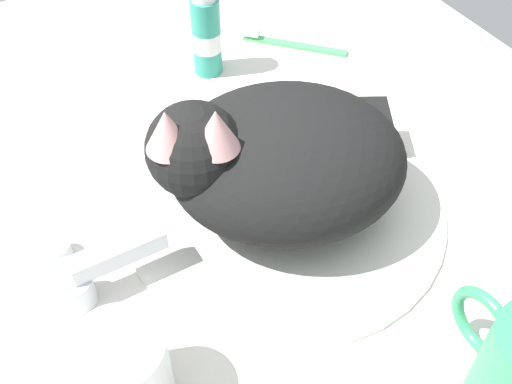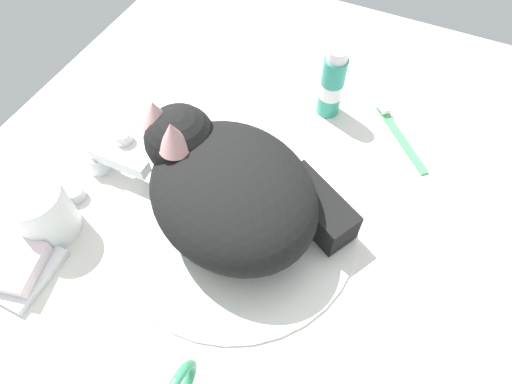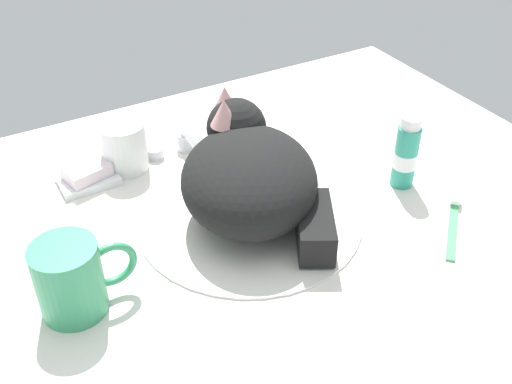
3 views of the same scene
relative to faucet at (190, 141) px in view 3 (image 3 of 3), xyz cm
name	(u,v)px [view 3 (image 3 of 3)]	position (x,y,z in cm)	size (l,w,h in cm)	color
ground_plane	(249,226)	(0.00, -20.52, -3.75)	(110.00, 82.50, 3.00)	silver
sink_basin	(249,216)	(0.00, -20.52, -1.85)	(32.80, 32.80, 0.79)	silver
faucet	(190,141)	(0.00, 0.00, 0.00)	(14.26, 10.69, 5.11)	silver
cat	(250,174)	(0.64, -19.70, 5.00)	(27.17, 29.98, 15.29)	black
coffee_mug	(72,278)	(-26.75, -25.45, 2.62)	(12.50, 8.07, 9.74)	#389966
rinse_cup	(124,146)	(-11.00, 0.97, 1.82)	(7.31, 7.31, 8.13)	white
soap_dish	(88,180)	(-17.72, -0.24, -1.65)	(9.00, 6.40, 1.20)	white
soap_bar	(87,171)	(-17.72, -0.24, -0.03)	(6.69, 4.86, 2.04)	silver
toothpaste_bottle	(406,154)	(25.06, -24.58, 3.27)	(3.67, 3.67, 11.92)	teal
toothbrush	(453,222)	(24.75, -36.32, -1.72)	(11.25, 10.75, 1.60)	#4CB266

